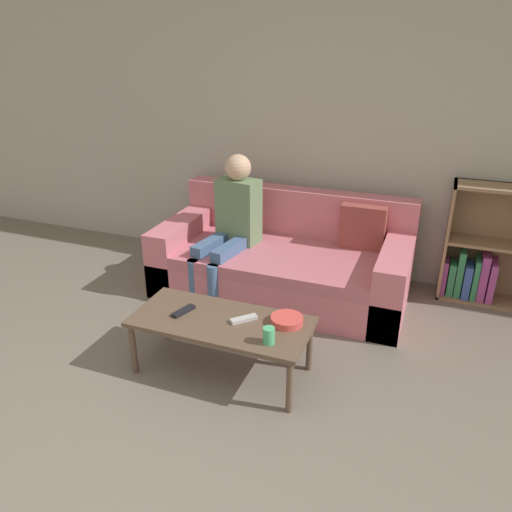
{
  "coord_description": "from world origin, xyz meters",
  "views": [
    {
      "loc": [
        1.15,
        -1.26,
        2.0
      ],
      "look_at": [
        0.01,
        1.72,
        0.57
      ],
      "focal_mm": 35.0,
      "sensor_mm": 36.0,
      "label": 1
    }
  ],
  "objects": [
    {
      "name": "wall_back",
      "position": [
        0.0,
        2.94,
        1.3
      ],
      "size": [
        12.0,
        0.06,
        2.6
      ],
      "color": "#B7B2A8",
      "rests_on": "ground_plane"
    },
    {
      "name": "coffee_table",
      "position": [
        -0.0,
        1.14,
        0.34
      ],
      "size": [
        1.11,
        0.51,
        0.38
      ],
      "color": "brown",
      "rests_on": "ground_plane"
    },
    {
      "name": "tv_remote_1",
      "position": [
        -0.26,
        1.13,
        0.39
      ],
      "size": [
        0.1,
        0.18,
        0.02
      ],
      "rotation": [
        0.0,
        0.0,
        -0.31
      ],
      "color": "black",
      "rests_on": "coffee_table"
    },
    {
      "name": "snack_bowl",
      "position": [
        0.39,
        1.24,
        0.4
      ],
      "size": [
        0.2,
        0.2,
        0.05
      ],
      "color": "#DB4C47",
      "rests_on": "coffee_table"
    },
    {
      "name": "couch",
      "position": [
        0.02,
        2.35,
        0.26
      ],
      "size": [
        2.02,
        1.0,
        0.79
      ],
      "color": "#D1707F",
      "rests_on": "ground_plane"
    },
    {
      "name": "bookshelf",
      "position": [
        1.56,
        2.79,
        0.38
      ],
      "size": [
        0.73,
        0.28,
        0.96
      ],
      "color": "#8E7051",
      "rests_on": "ground_plane"
    },
    {
      "name": "tv_remote_0",
      "position": [
        0.13,
        1.18,
        0.39
      ],
      "size": [
        0.15,
        0.16,
        0.02
      ],
      "rotation": [
        0.0,
        0.0,
        -0.77
      ],
      "color": "#B7B7BC",
      "rests_on": "coffee_table"
    },
    {
      "name": "cup_near",
      "position": [
        0.36,
        1.01,
        0.43
      ],
      "size": [
        0.07,
        0.07,
        0.1
      ],
      "color": "#4CB77A",
      "rests_on": "coffee_table"
    },
    {
      "name": "person_adult",
      "position": [
        -0.4,
        2.26,
        0.64
      ],
      "size": [
        0.42,
        0.71,
        1.13
      ],
      "rotation": [
        0.0,
        0.0,
        -0.17
      ],
      "color": "#476693",
      "rests_on": "ground_plane"
    }
  ]
}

